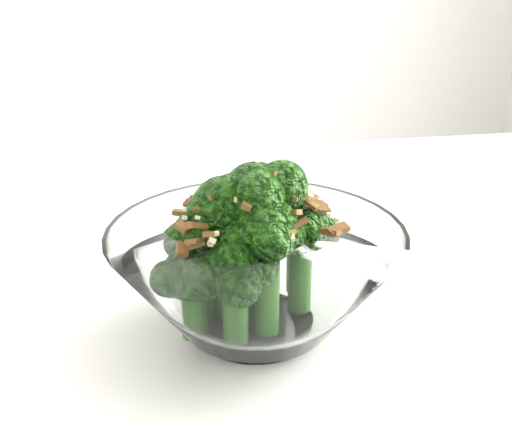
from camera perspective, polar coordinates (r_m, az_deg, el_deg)
name	(u,v)px	position (r m, az deg, el deg)	size (l,w,h in m)	color
broccoli_dish	(254,269)	(0.49, -0.11, -3.76)	(0.19, 0.19, 0.12)	white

